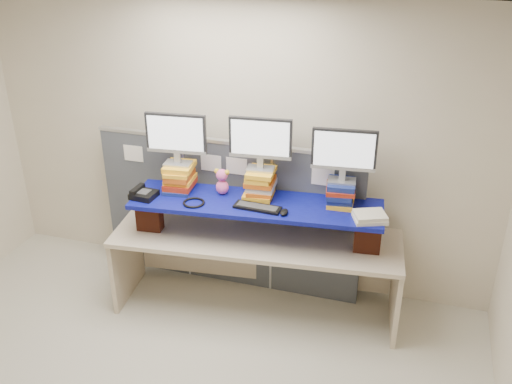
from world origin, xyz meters
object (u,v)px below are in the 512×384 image
(monitor_left, at_px, (176,136))
(keyboard, at_px, (257,207))
(desk, at_px, (256,251))
(desk_phone, at_px, (143,194))
(monitor_center, at_px, (260,141))
(blue_board, at_px, (256,204))
(monitor_right, at_px, (344,153))

(monitor_left, relative_size, keyboard, 1.31)
(desk, distance_m, desk_phone, 1.13)
(keyboard, relative_size, desk_phone, 1.84)
(monitor_center, relative_size, keyboard, 1.31)
(desk, height_order, blue_board, blue_board)
(desk, relative_size, monitor_center, 4.90)
(blue_board, bearing_deg, monitor_center, 82.88)
(blue_board, bearing_deg, monitor_right, 9.38)
(desk, xyz_separation_m, monitor_center, (0.00, 0.12, 1.03))
(keyboard, bearing_deg, blue_board, 115.89)
(desk, height_order, keyboard, keyboard)
(desk, bearing_deg, desk_phone, -174.70)
(monitor_left, xyz_separation_m, desk_phone, (-0.24, -0.24, -0.48))
(desk, distance_m, monitor_left, 1.26)
(keyboard, xyz_separation_m, desk_phone, (-1.03, -0.09, 0.02))
(desk, bearing_deg, monitor_center, 82.88)
(monitor_right, distance_m, keyboard, 0.86)
(monitor_center, height_order, desk_phone, monitor_center)
(desk_phone, bearing_deg, keyboard, 9.02)
(monitor_left, height_order, monitor_center, monitor_center)
(monitor_right, bearing_deg, blue_board, -170.62)
(blue_board, distance_m, keyboard, 0.12)
(monitor_left, xyz_separation_m, monitor_center, (0.74, 0.08, 0.01))
(blue_board, relative_size, monitor_right, 4.05)
(blue_board, relative_size, desk_phone, 9.77)
(keyboard, bearing_deg, monitor_right, 27.57)
(monitor_right, distance_m, desk_phone, 1.78)
(desk, xyz_separation_m, monitor_left, (-0.74, 0.04, 1.02))
(monitor_center, distance_m, desk_phone, 1.14)
(desk_phone, bearing_deg, desk, 15.37)
(monitor_center, height_order, monitor_right, monitor_center)
(desk, bearing_deg, monitor_left, 170.77)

